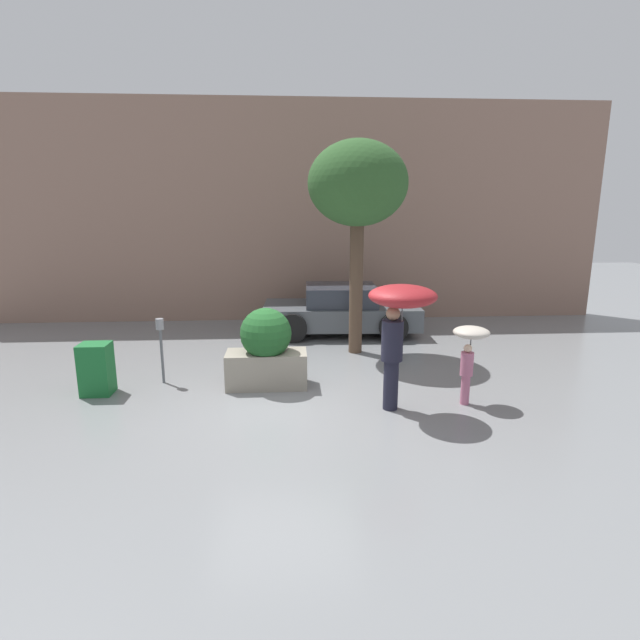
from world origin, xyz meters
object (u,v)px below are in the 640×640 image
Objects in this scene: person_child at (470,345)px; newspaper_box at (96,369)px; parked_car_near at (341,311)px; parking_meter at (161,337)px; planter_box at (266,349)px; person_adult at (400,312)px; street_tree at (358,187)px.

newspaper_box is (-6.23, 0.81, -0.55)m from person_child.
person_child is 5.08m from parked_car_near.
parked_car_near is 3.27× the size of parking_meter.
planter_box is 2.60m from person_adult.
person_child is at bearing -64.79° from street_tree.
street_tree reaches higher than person_adult.
person_adult is 0.45× the size of street_tree.
parking_meter is (-3.79, -1.76, -2.71)m from street_tree.
newspaper_box is (-4.79, -2.25, -3.13)m from street_tree.
parked_car_near is at bearing 43.79° from parking_meter.
person_adult is at bearing -21.03° from parking_meter.
parked_car_near is (1.74, 3.81, -0.11)m from planter_box.
person_child is 0.28× the size of street_tree.
person_adult is 2.25× the size of newspaper_box.
street_tree reaches higher than newspaper_box.
planter_box is 1.12× the size of person_child.
person_child is (3.32, -1.00, 0.30)m from planter_box.
person_adult is 0.51× the size of parked_car_near.
parking_meter is (-3.65, -3.50, 0.29)m from parked_car_near.
person_child reaches higher than parking_meter.
parking_meter is 1.35× the size of newspaper_box.
person_child is 5.40m from parking_meter.
person_child reaches higher than newspaper_box.
parking_meter is at bearing 136.07° from parked_car_near.
street_tree is at bearing 25.16° from newspaper_box.
planter_box is 0.71× the size of person_adult.
newspaper_box is (-5.01, 1.05, -1.16)m from person_adult.
person_adult reaches higher than planter_box.
street_tree is 4.98m from parking_meter.
newspaper_box is at bearing 132.96° from parked_car_near.
newspaper_box is (-1.00, -0.49, -0.42)m from parking_meter.
person_adult is at bearing -30.38° from planter_box.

